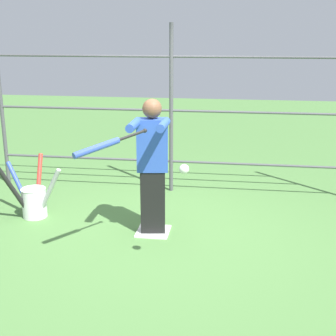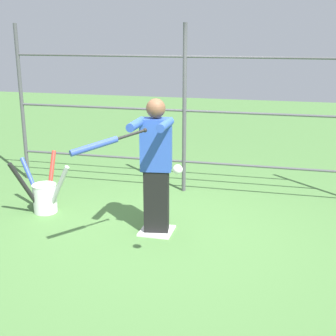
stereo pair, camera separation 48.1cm
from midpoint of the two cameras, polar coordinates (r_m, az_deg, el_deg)
The scene contains 7 objects.
ground_plane at distance 5.86m, azimuth 0.98°, elevation -7.79°, with size 24.00×24.00×0.00m, color #4C7A3D.
home_plate at distance 5.86m, azimuth 0.98°, elevation -7.70°, with size 0.40×0.40×0.02m.
fence_backstop at distance 7.01m, azimuth 3.99°, elevation 6.97°, with size 5.46×0.06×2.52m.
batter at distance 5.54m, azimuth 0.99°, elevation 0.62°, with size 0.42×0.60×1.66m.
baseball_bat_swinging at distance 4.77m, azimuth -5.35°, elevation 2.89°, with size 0.62×0.70×0.19m.
softball_in_flight at distance 4.46m, azimuth 4.28°, elevation -0.22°, with size 0.10×0.10×0.10m.
bat_bucket at distance 6.56m, azimuth -12.84°, elevation -3.28°, with size 0.94×0.86×0.77m.
Camera 2 is at (-1.43, 5.17, 2.40)m, focal length 50.00 mm.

